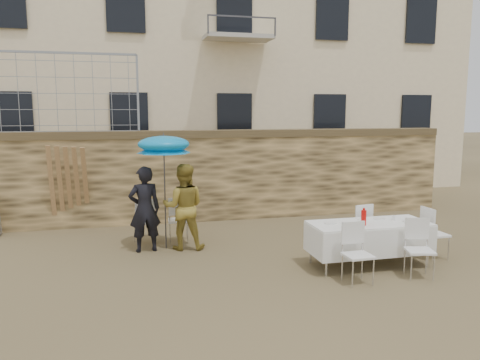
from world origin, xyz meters
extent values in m
plane|color=brown|center=(0.00, 0.00, 0.00)|extent=(80.00, 80.00, 0.00)
cube|color=olive|center=(0.00, 5.00, 1.10)|extent=(13.00, 0.50, 2.20)
imported|color=black|center=(-1.39, 2.60, 0.84)|extent=(0.66, 0.48, 1.67)
imported|color=gold|center=(-0.64, 2.60, 0.85)|extent=(0.92, 0.78, 1.69)
cylinder|color=#3F3F44|center=(-0.99, 2.70, 0.95)|extent=(0.03, 0.03, 1.91)
cone|color=#0883C7|center=(-0.99, 2.70, 2.02)|extent=(1.04, 1.04, 0.22)
cube|color=white|center=(2.41, 0.83, 0.75)|extent=(2.10, 0.85, 0.05)
cylinder|color=silver|center=(1.46, 0.48, 0.37)|extent=(0.04, 0.04, 0.74)
cylinder|color=silver|center=(3.36, 0.48, 0.37)|extent=(0.04, 0.04, 0.74)
cylinder|color=silver|center=(1.46, 1.17, 0.37)|extent=(0.04, 0.04, 0.74)
cylinder|color=silver|center=(3.36, 1.17, 0.37)|extent=(0.04, 0.04, 0.74)
cylinder|color=red|center=(2.21, 0.68, 0.91)|extent=(0.09, 0.09, 0.26)
camera|label=1|loc=(-1.66, -6.40, 2.71)|focal=35.00mm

